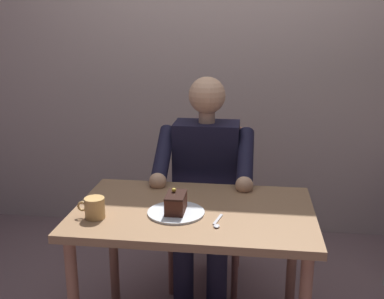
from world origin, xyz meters
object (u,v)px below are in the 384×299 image
(seated_person, at_px, (205,184))
(cake_slice, at_px, (176,203))
(coffee_cup, at_px, (94,207))
(dessert_spoon, at_px, (217,223))
(dining_table, at_px, (194,227))
(chair, at_px, (208,197))

(seated_person, relative_size, cake_slice, 8.98)
(coffee_cup, distance_m, dessert_spoon, 0.53)
(cake_slice, distance_m, coffee_cup, 0.35)
(dining_table, xyz_separation_m, seated_person, (0.00, -0.49, 0.03))
(dessert_spoon, bearing_deg, chair, -81.75)
(seated_person, relative_size, coffee_cup, 10.13)
(dining_table, relative_size, cake_slice, 7.82)
(coffee_cup, bearing_deg, dessert_spoon, -179.33)
(chair, relative_size, dessert_spoon, 6.41)
(dining_table, xyz_separation_m, coffee_cup, (0.41, 0.15, 0.14))
(seated_person, height_order, cake_slice, seated_person)
(chair, bearing_deg, cake_slice, 84.39)
(dining_table, xyz_separation_m, cake_slice, (0.07, 0.06, 0.14))
(chair, xyz_separation_m, seated_person, (0.00, 0.17, 0.14))
(dining_table, distance_m, seated_person, 0.49)
(coffee_cup, bearing_deg, cake_slice, -165.02)
(chair, bearing_deg, dessert_spoon, 98.25)
(dining_table, relative_size, dessert_spoon, 7.54)
(chair, bearing_deg, coffee_cup, 63.30)
(dining_table, height_order, chair, chair)
(cake_slice, relative_size, dessert_spoon, 0.96)
(cake_slice, bearing_deg, dessert_spoon, 155.85)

